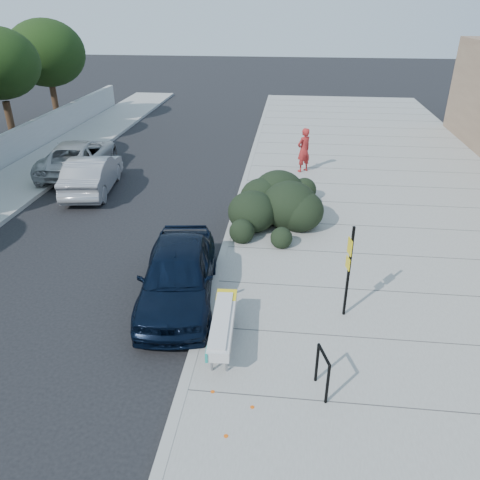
{
  "coord_description": "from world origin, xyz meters",
  "views": [
    {
      "loc": [
        1.87,
        -8.63,
        6.94
      ],
      "look_at": [
        0.6,
        2.84,
        1.0
      ],
      "focal_mm": 35.0,
      "sensor_mm": 36.0,
      "label": 1
    }
  ],
  "objects_px": {
    "bike_rack": "(323,369)",
    "bench": "(223,323)",
    "wagon_silver": "(92,174)",
    "suv_silver": "(79,156)",
    "pedestrian": "(304,150)",
    "sign_post": "(349,266)",
    "sedan_navy": "(178,274)"
  },
  "relations": [
    {
      "from": "wagon_silver",
      "to": "bench",
      "type": "bearing_deg",
      "value": 118.16
    },
    {
      "from": "bike_rack",
      "to": "wagon_silver",
      "type": "height_order",
      "value": "wagon_silver"
    },
    {
      "from": "bench",
      "to": "sign_post",
      "type": "xyz_separation_m",
      "value": [
        2.74,
        1.38,
        0.8
      ]
    },
    {
      "from": "bike_rack",
      "to": "sedan_navy",
      "type": "distance_m",
      "value": 4.58
    },
    {
      "from": "sedan_navy",
      "to": "suv_silver",
      "type": "bearing_deg",
      "value": 118.64
    },
    {
      "from": "bench",
      "to": "bike_rack",
      "type": "distance_m",
      "value": 2.41
    },
    {
      "from": "bench",
      "to": "wagon_silver",
      "type": "relative_size",
      "value": 0.53
    },
    {
      "from": "wagon_silver",
      "to": "sign_post",
      "type": "bearing_deg",
      "value": 132.66
    },
    {
      "from": "bench",
      "to": "bike_rack",
      "type": "relative_size",
      "value": 2.47
    },
    {
      "from": "wagon_silver",
      "to": "bike_rack",
      "type": "bearing_deg",
      "value": 122.3
    },
    {
      "from": "wagon_silver",
      "to": "suv_silver",
      "type": "relative_size",
      "value": 0.83
    },
    {
      "from": "suv_silver",
      "to": "pedestrian",
      "type": "relative_size",
      "value": 2.77
    },
    {
      "from": "sign_post",
      "to": "suv_silver",
      "type": "bearing_deg",
      "value": 126.49
    },
    {
      "from": "bench",
      "to": "sign_post",
      "type": "bearing_deg",
      "value": 24.03
    },
    {
      "from": "bench",
      "to": "bike_rack",
      "type": "bearing_deg",
      "value": -32.87
    },
    {
      "from": "bike_rack",
      "to": "wagon_silver",
      "type": "distance_m",
      "value": 13.43
    },
    {
      "from": "bike_rack",
      "to": "bench",
      "type": "bearing_deg",
      "value": 132.68
    },
    {
      "from": "bike_rack",
      "to": "pedestrian",
      "type": "distance_m",
      "value": 13.22
    },
    {
      "from": "bench",
      "to": "suv_silver",
      "type": "relative_size",
      "value": 0.44
    },
    {
      "from": "bike_rack",
      "to": "sedan_navy",
      "type": "xyz_separation_m",
      "value": [
        -3.48,
        2.97,
        0.06
      ]
    },
    {
      "from": "sign_post",
      "to": "bike_rack",
      "type": "bearing_deg",
      "value": -115.45
    },
    {
      "from": "wagon_silver",
      "to": "pedestrian",
      "type": "relative_size",
      "value": 2.29
    },
    {
      "from": "pedestrian",
      "to": "suv_silver",
      "type": "bearing_deg",
      "value": -37.59
    },
    {
      "from": "bench",
      "to": "bike_rack",
      "type": "xyz_separation_m",
      "value": [
        2.09,
        -1.21,
        0.02
      ]
    },
    {
      "from": "wagon_silver",
      "to": "pedestrian",
      "type": "distance_m",
      "value": 8.95
    },
    {
      "from": "suv_silver",
      "to": "bench",
      "type": "bearing_deg",
      "value": 119.53
    },
    {
      "from": "sedan_navy",
      "to": "wagon_silver",
      "type": "xyz_separation_m",
      "value": [
        -5.2,
        7.28,
        -0.05
      ]
    },
    {
      "from": "wagon_silver",
      "to": "pedestrian",
      "type": "bearing_deg",
      "value": -168.62
    },
    {
      "from": "bench",
      "to": "wagon_silver",
      "type": "xyz_separation_m",
      "value": [
        -6.6,
        9.04,
        0.03
      ]
    },
    {
      "from": "suv_silver",
      "to": "wagon_silver",
      "type": "bearing_deg",
      "value": 118.7
    },
    {
      "from": "sign_post",
      "to": "wagon_silver",
      "type": "relative_size",
      "value": 0.54
    },
    {
      "from": "bench",
      "to": "wagon_silver",
      "type": "height_order",
      "value": "wagon_silver"
    }
  ]
}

